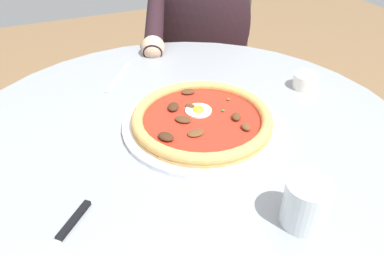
# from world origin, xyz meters

# --- Properties ---
(dining_table) EXTENTS (0.99, 0.99, 0.71)m
(dining_table) POSITION_xyz_m (0.00, 0.00, 0.55)
(dining_table) COLOR gray
(dining_table) RESTS_ON ground
(pizza_on_plate) EXTENTS (0.34, 0.34, 0.03)m
(pizza_on_plate) POSITION_xyz_m (-0.05, -0.01, 0.73)
(pizza_on_plate) COLOR white
(pizza_on_plate) RESTS_ON dining_table
(water_glass) EXTENTS (0.07, 0.07, 0.08)m
(water_glass) POSITION_xyz_m (-0.09, 0.28, 0.75)
(water_glass) COLOR silver
(water_glass) RESTS_ON dining_table
(steak_knife) EXTENTS (0.15, 0.16, 0.01)m
(steak_knife) POSITION_xyz_m (0.27, 0.17, 0.72)
(steak_knife) COLOR silver
(steak_knife) RESTS_ON dining_table
(ramekin_capers) EXTENTS (0.06, 0.06, 0.04)m
(ramekin_capers) POSITION_xyz_m (-0.35, -0.07, 0.73)
(ramekin_capers) COLOR white
(ramekin_capers) RESTS_ON dining_table
(fork_utensil) EXTENTS (0.10, 0.14, 0.00)m
(fork_utensil) POSITION_xyz_m (0.06, -0.30, 0.71)
(fork_utensil) COLOR #BCBCC1
(fork_utensil) RESTS_ON dining_table
(diner_person) EXTENTS (0.51, 0.46, 1.11)m
(diner_person) POSITION_xyz_m (-0.32, -0.62, 0.49)
(diner_person) COLOR #282833
(diner_person) RESTS_ON ground
(cafe_chair_diner) EXTENTS (0.58, 0.58, 0.91)m
(cafe_chair_diner) POSITION_xyz_m (-0.39, -0.76, 0.54)
(cafe_chair_diner) COLOR #504A45
(cafe_chair_diner) RESTS_ON ground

